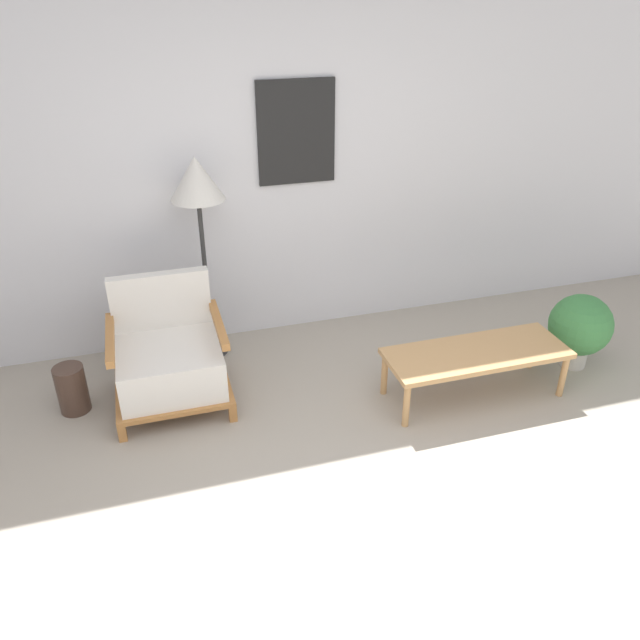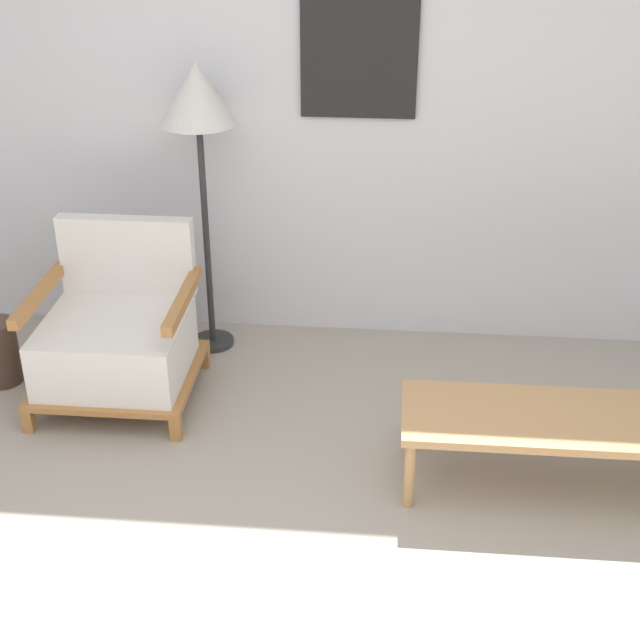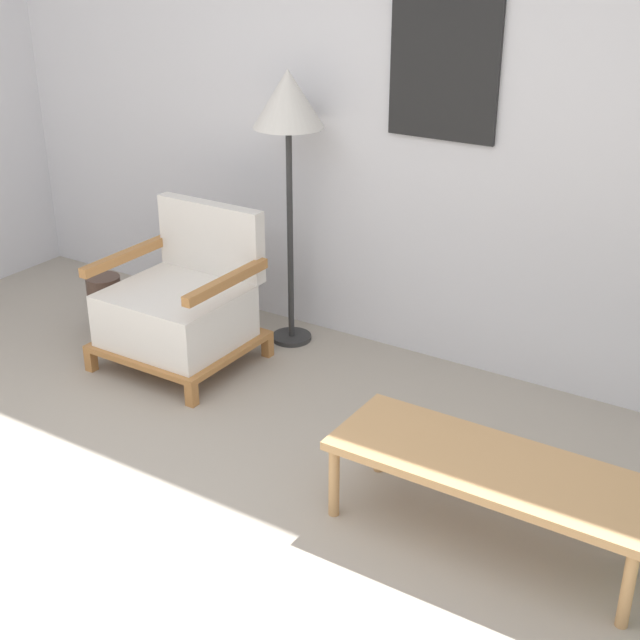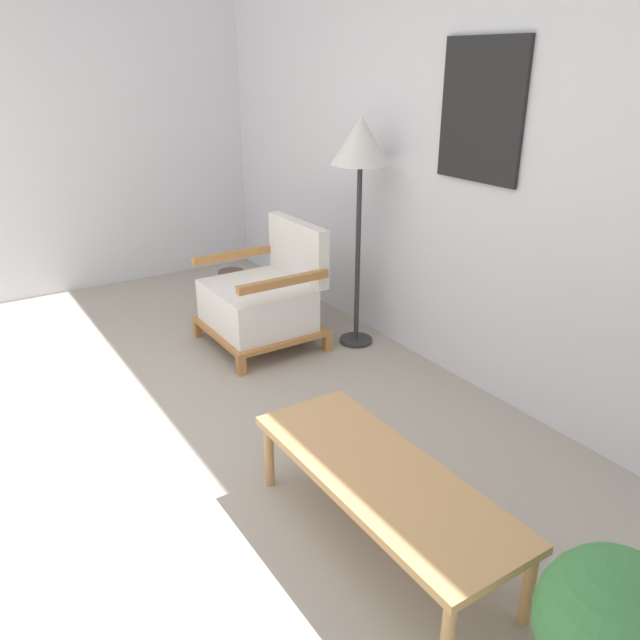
{
  "view_description": "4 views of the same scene",
  "coord_description": "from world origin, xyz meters",
  "px_view_note": "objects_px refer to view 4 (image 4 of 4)",
  "views": [
    {
      "loc": [
        -1.0,
        -1.86,
        2.51
      ],
      "look_at": [
        0.02,
        1.55,
        0.55
      ],
      "focal_mm": 35.0,
      "sensor_mm": 36.0,
      "label": 1
    },
    {
      "loc": [
        0.33,
        -1.84,
        2.37
      ],
      "look_at": [
        0.02,
        1.55,
        0.55
      ],
      "focal_mm": 50.0,
      "sensor_mm": 36.0,
      "label": 2
    },
    {
      "loc": [
        1.95,
        -1.48,
        2.19
      ],
      "look_at": [
        0.02,
        1.55,
        0.55
      ],
      "focal_mm": 50.0,
      "sensor_mm": 36.0,
      "label": 3
    },
    {
      "loc": [
        2.52,
        -0.06,
        1.8
      ],
      "look_at": [
        0.02,
        1.55,
        0.55
      ],
      "focal_mm": 35.0,
      "sensor_mm": 36.0,
      "label": 4
    }
  ],
  "objects_px": {
    "potted_plant": "(613,629)",
    "coffee_table": "(382,480)",
    "floor_lamp": "(360,150)",
    "vase": "(232,291)",
    "armchair": "(263,299)"
  },
  "relations": [
    {
      "from": "floor_lamp",
      "to": "coffee_table",
      "type": "distance_m",
      "value": 2.17
    },
    {
      "from": "vase",
      "to": "potted_plant",
      "type": "height_order",
      "value": "potted_plant"
    },
    {
      "from": "armchair",
      "to": "vase",
      "type": "relative_size",
      "value": 2.48
    },
    {
      "from": "floor_lamp",
      "to": "coffee_table",
      "type": "bearing_deg",
      "value": -33.13
    },
    {
      "from": "potted_plant",
      "to": "vase",
      "type": "bearing_deg",
      "value": 172.29
    },
    {
      "from": "floor_lamp",
      "to": "vase",
      "type": "xyz_separation_m",
      "value": [
        -0.97,
        -0.46,
        -1.12
      ]
    },
    {
      "from": "armchair",
      "to": "floor_lamp",
      "type": "relative_size",
      "value": 0.54
    },
    {
      "from": "vase",
      "to": "potted_plant",
      "type": "xyz_separation_m",
      "value": [
        3.49,
        -0.47,
        0.16
      ]
    },
    {
      "from": "armchair",
      "to": "potted_plant",
      "type": "relative_size",
      "value": 1.46
    },
    {
      "from": "floor_lamp",
      "to": "vase",
      "type": "relative_size",
      "value": 4.56
    },
    {
      "from": "armchair",
      "to": "floor_lamp",
      "type": "bearing_deg",
      "value": 57.6
    },
    {
      "from": "potted_plant",
      "to": "coffee_table",
      "type": "bearing_deg",
      "value": -172.3
    },
    {
      "from": "coffee_table",
      "to": "vase",
      "type": "xyz_separation_m",
      "value": [
        -2.59,
        0.59,
        -0.15
      ]
    },
    {
      "from": "potted_plant",
      "to": "floor_lamp",
      "type": "bearing_deg",
      "value": 159.6
    },
    {
      "from": "armchair",
      "to": "vase",
      "type": "distance_m",
      "value": 0.66
    }
  ]
}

